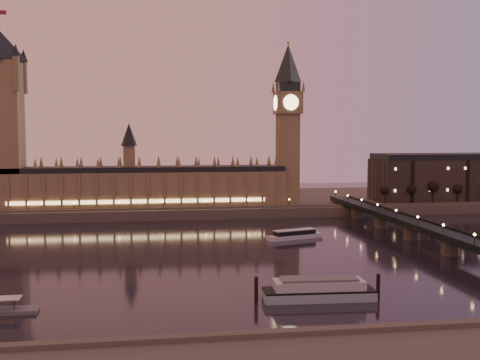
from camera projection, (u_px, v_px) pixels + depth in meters
name	position (u px, v px, depth m)	size (l,w,h in m)	color
ground	(230.00, 253.00, 260.60)	(700.00, 700.00, 0.00)	black
far_embankment	(240.00, 202.00, 427.51)	(560.00, 130.00, 6.00)	#423D35
palace_of_westminster	(139.00, 182.00, 371.97)	(180.00, 26.62, 52.00)	brown
victoria_tower	(2.00, 110.00, 356.32)	(31.68, 31.68, 118.00)	brown
big_ben	(288.00, 114.00, 383.09)	(17.68, 17.68, 104.00)	brown
westminster_bridge	(429.00, 235.00, 274.20)	(13.20, 260.00, 15.30)	black
bare_tree_0	(385.00, 190.00, 384.42)	(6.41, 6.41, 13.03)	black
bare_tree_1	(410.00, 189.00, 387.01)	(6.41, 6.41, 13.03)	black
bare_tree_2	(435.00, 189.00, 389.59)	(6.41, 6.41, 13.03)	black
bare_tree_3	(459.00, 189.00, 392.17)	(6.41, 6.41, 13.03)	black
cruise_boat_a	(295.00, 235.00, 294.92)	(29.42, 14.72, 4.62)	silver
moored_barge	(319.00, 290.00, 187.13)	(40.06, 11.53, 7.35)	#90ACB8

